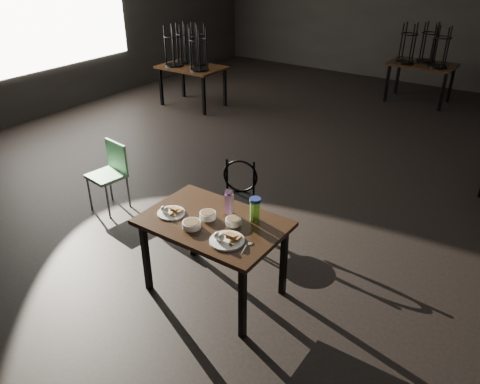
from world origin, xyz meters
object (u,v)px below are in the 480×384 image
Objects in this scene: juice_carton at (229,203)px; school_chair at (111,170)px; water_bottle at (255,209)px; bentwood_chair at (238,193)px; main_table at (213,229)px.

juice_carton reaches higher than school_chair.
bentwood_chair is (-0.67, 0.71, -0.37)m from water_bottle.
juice_carton is at bearing -172.97° from water_bottle.
water_bottle reaches higher than main_table.
main_table is 5.66× the size of water_bottle.
main_table is 1.50× the size of school_chair.
school_chair is at bearing 169.52° from juice_carton.
school_chair is at bearing 171.43° from water_bottle.
bentwood_chair is 1.58m from school_chair.
main_table is 1.46× the size of bentwood_chair.
juice_carton is 0.29× the size of school_chair.
bentwood_chair is at bearing 119.76° from juice_carton.
bentwood_chair is at bearing 21.90° from school_chair.
juice_carton reaches higher than water_bottle.
juice_carton is 1.10× the size of water_bottle.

